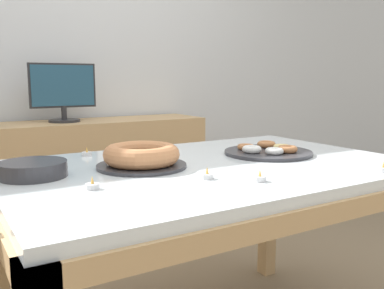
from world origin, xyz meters
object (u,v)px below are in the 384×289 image
at_px(computer_monitor, 63,93).
at_px(tealight_left_edge, 260,178).
at_px(pastry_platter, 268,151).
at_px(tealight_right_edge, 92,186).
at_px(cake_chocolate_round, 142,157).
at_px(tealight_near_cakes, 87,153).
at_px(plate_stack, 33,169).
at_px(tealight_near_front, 383,169).
at_px(tealight_centre, 207,176).

bearing_deg(computer_monitor, tealight_left_edge, -87.15).
height_order(pastry_platter, tealight_right_edge, pastry_platter).
height_order(cake_chocolate_round, tealight_near_cakes, cake_chocolate_round).
relative_size(pastry_platter, plate_stack, 1.71).
bearing_deg(plate_stack, cake_chocolate_round, -6.92).
bearing_deg(tealight_near_cakes, plate_stack, -133.18).
xyz_separation_m(tealight_right_edge, tealight_near_front, (0.89, -0.29, 0.00)).
bearing_deg(tealight_left_edge, pastry_platter, 45.65).
height_order(computer_monitor, pastry_platter, computer_monitor).
bearing_deg(cake_chocolate_round, pastry_platter, -2.88).
distance_m(tealight_near_front, tealight_centre, 0.60).
bearing_deg(tealight_near_front, tealight_left_edge, 165.30).
distance_m(pastry_platter, plate_stack, 0.91).
distance_m(pastry_platter, tealight_near_cakes, 0.74).
xyz_separation_m(tealight_left_edge, tealight_centre, (-0.12, 0.11, 0.00)).
relative_size(tealight_left_edge, tealight_centre, 1.00).
bearing_deg(computer_monitor, plate_stack, -108.65).
height_order(computer_monitor, plate_stack, computer_monitor).
xyz_separation_m(cake_chocolate_round, tealight_centre, (0.10, -0.26, -0.03)).
xyz_separation_m(pastry_platter, tealight_centre, (-0.46, -0.24, -0.00)).
relative_size(cake_chocolate_round, tealight_right_edge, 7.85).
relative_size(tealight_left_edge, tealight_near_cakes, 1.00).
height_order(computer_monitor, tealight_left_edge, computer_monitor).
relative_size(tealight_right_edge, tealight_centre, 1.00).
xyz_separation_m(pastry_platter, plate_stack, (-0.91, 0.07, 0.01)).
xyz_separation_m(computer_monitor, cake_chocolate_round, (-0.12, -1.46, -0.18)).
distance_m(cake_chocolate_round, pastry_platter, 0.56).
bearing_deg(tealight_right_edge, tealight_near_front, -17.86).
bearing_deg(tealight_centre, plate_stack, 145.95).
bearing_deg(pastry_platter, tealight_centre, -152.68).
bearing_deg(tealight_right_edge, cake_chocolate_round, 39.39).
height_order(computer_monitor, cake_chocolate_round, computer_monitor).
distance_m(pastry_platter, tealight_centre, 0.51).
bearing_deg(tealight_left_edge, tealight_near_cakes, 113.90).
relative_size(cake_chocolate_round, plate_stack, 1.49).
xyz_separation_m(tealight_near_cakes, tealight_centre, (0.19, -0.59, 0.00)).
bearing_deg(tealight_right_edge, tealight_centre, -10.46).
height_order(tealight_near_front, tealight_centre, same).
xyz_separation_m(computer_monitor, tealight_centre, (-0.03, -1.73, -0.21)).
xyz_separation_m(plate_stack, tealight_near_front, (1.01, -0.53, -0.01)).
height_order(tealight_left_edge, tealight_centre, same).
xyz_separation_m(computer_monitor, tealight_near_cakes, (-0.22, -1.14, -0.21)).
xyz_separation_m(plate_stack, tealight_near_cakes, (0.26, 0.28, -0.01)).
relative_size(plate_stack, tealight_left_edge, 5.25).
distance_m(plate_stack, tealight_near_front, 1.14).
bearing_deg(tealight_centre, pastry_platter, 27.32).
height_order(tealight_near_cakes, tealight_centre, same).
bearing_deg(cake_chocolate_round, tealight_left_edge, -59.96).
height_order(pastry_platter, plate_stack, plate_stack).
distance_m(cake_chocolate_round, plate_stack, 0.36).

